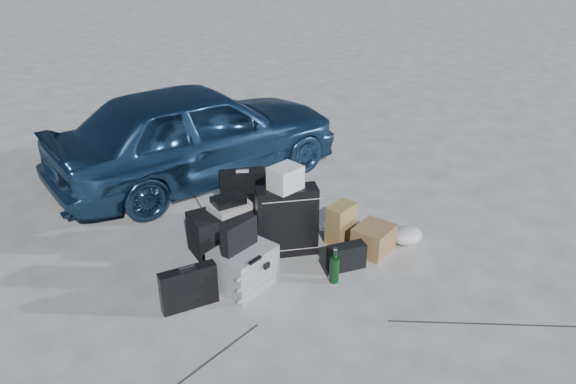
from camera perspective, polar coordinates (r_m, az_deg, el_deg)
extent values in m
plane|color=beige|center=(4.98, 2.24, -9.32)|extent=(60.00, 60.00, 0.00)
imported|color=#2F567F|center=(6.73, -9.25, 6.03)|extent=(3.55, 1.62, 1.18)
cube|color=#9FA1A4|center=(4.89, -4.54, -7.57)|extent=(0.60, 0.55, 0.36)
cube|color=black|center=(4.73, -4.98, -4.40)|extent=(0.36, 0.19, 0.27)
cube|color=black|center=(4.69, -10.05, -9.57)|extent=(0.48, 0.15, 0.37)
cube|color=black|center=(5.76, -4.57, -0.57)|extent=(0.49, 0.31, 0.60)
cube|color=black|center=(5.23, -0.11, -2.95)|extent=(0.60, 0.40, 0.68)
cube|color=silver|center=(5.01, -0.26, 1.43)|extent=(0.31, 0.27, 0.22)
cube|color=black|center=(5.43, -5.69, -3.61)|extent=(0.82, 0.38, 0.40)
cube|color=silver|center=(5.31, -5.90, -1.48)|extent=(0.40, 0.32, 0.06)
cube|color=black|center=(5.29, -6.09, -0.84)|extent=(0.30, 0.22, 0.06)
cube|color=#A38747|center=(5.51, 5.39, -3.16)|extent=(0.33, 0.26, 0.39)
cube|color=#92663F|center=(5.41, 8.69, -4.76)|extent=(0.44, 0.41, 0.27)
ellipsoid|color=silver|center=(5.62, 11.97, -4.34)|extent=(0.34, 0.30, 0.17)
cube|color=black|center=(5.14, 5.96, -6.56)|extent=(0.37, 0.20, 0.24)
cylinder|color=black|center=(4.93, 4.76, -7.48)|extent=(0.11, 0.11, 0.33)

